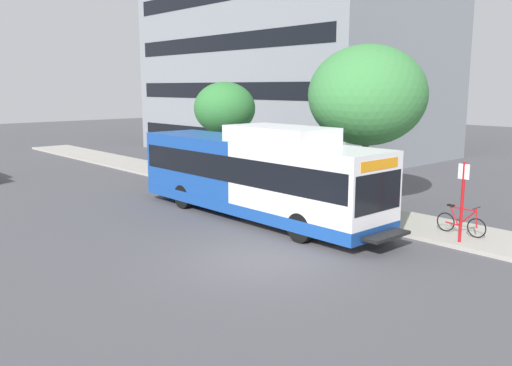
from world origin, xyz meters
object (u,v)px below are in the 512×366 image
bicycle_parked (461,222)px  bus_stop_sign_pole (462,196)px  transit_bus (255,175)px  street_tree_mid_block (225,109)px  street_tree_near_stop (367,96)px

bicycle_parked → bus_stop_sign_pole: bearing=-154.2°
transit_bus → bus_stop_sign_pole: 7.61m
bus_stop_sign_pole → street_tree_mid_block: (2.09, 14.66, 2.27)m
transit_bus → bicycle_parked: size_ratio=6.96×
transit_bus → bicycle_parked: (3.23, -6.82, -1.14)m
street_tree_near_stop → street_tree_mid_block: street_tree_near_stop is taller
transit_bus → street_tree_near_stop: street_tree_near_stop is taller
bus_stop_sign_pole → bicycle_parked: bearing=25.8°
transit_bus → bus_stop_sign_pole: (2.35, -7.24, -0.05)m
bus_stop_sign_pole → street_tree_mid_block: street_tree_mid_block is taller
transit_bus → street_tree_mid_block: street_tree_mid_block is taller
transit_bus → street_tree_mid_block: 8.93m
street_tree_near_stop → transit_bus: bearing=156.3°
bus_stop_sign_pole → bicycle_parked: size_ratio=1.48×
street_tree_mid_block → street_tree_near_stop: bearing=-90.4°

